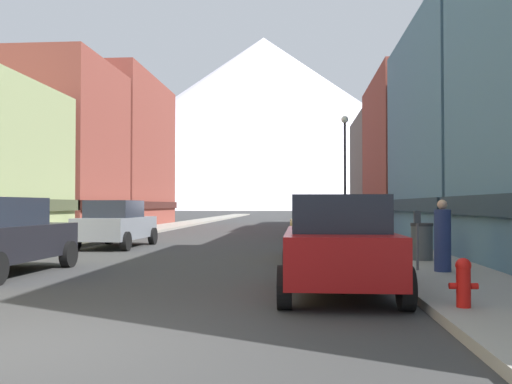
{
  "coord_description": "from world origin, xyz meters",
  "views": [
    {
      "loc": [
        3.12,
        -5.95,
        1.61
      ],
      "look_at": [
        0.26,
        30.64,
        2.46
      ],
      "focal_mm": 39.14,
      "sensor_mm": 36.0,
      "label": 1
    }
  ],
  "objects": [
    {
      "name": "parking_meter_near",
      "position": [
        5.75,
        6.79,
        1.01
      ],
      "size": [
        0.14,
        0.1,
        1.33
      ],
      "color": "#595960",
      "rests_on": "sidewalk_right"
    },
    {
      "name": "storefront_left_2",
      "position": [
        -12.13,
        24.33,
        4.64
      ],
      "size": [
        9.56,
        8.05,
        9.6
      ],
      "color": "brown",
      "rests_on": "ground"
    },
    {
      "name": "car_left_1",
      "position": [
        -3.8,
        14.68,
        0.9
      ],
      "size": [
        2.15,
        4.44,
        1.78
      ],
      "color": "slate",
      "rests_on": "ground"
    },
    {
      "name": "fire_hydrant_near",
      "position": [
        5.45,
        2.23,
        0.53
      ],
      "size": [
        0.4,
        0.22,
        0.7
      ],
      "color": "red",
      "rests_on": "sidewalk_right"
    },
    {
      "name": "sidewalk_right",
      "position": [
        6.25,
        35.0,
        0.07
      ],
      "size": [
        2.5,
        100.0,
        0.15
      ],
      "primitive_type": "cube",
      "color": "gray",
      "rests_on": "ground"
    },
    {
      "name": "car_right_1",
      "position": [
        3.8,
        10.62,
        0.9
      ],
      "size": [
        2.2,
        4.46,
        1.78
      ],
      "color": "#B28419",
      "rests_on": "ground"
    },
    {
      "name": "ground_plane",
      "position": [
        0.0,
        0.0,
        0.0
      ],
      "size": [
        400.0,
        400.0,
        0.0
      ],
      "primitive_type": "plane",
      "color": "#343434"
    },
    {
      "name": "pedestrian_0",
      "position": [
        -6.25,
        11.08,
        0.95
      ],
      "size": [
        0.36,
        0.36,
        1.73
      ],
      "color": "#333338",
      "rests_on": "sidewalk_left"
    },
    {
      "name": "potted_plant_0",
      "position": [
        -7.0,
        18.65,
        0.57
      ],
      "size": [
        0.56,
        0.56,
        0.86
      ],
      "color": "gray",
      "rests_on": "sidewalk_left"
    },
    {
      "name": "streetlamp_right",
      "position": [
        5.35,
        21.68,
        3.99
      ],
      "size": [
        0.36,
        0.36,
        5.86
      ],
      "color": "black",
      "rests_on": "sidewalk_right"
    },
    {
      "name": "storefront_right_3",
      "position": [
        11.72,
        38.28,
        4.06
      ],
      "size": [
        8.74,
        9.62,
        8.43
      ],
      "color": "#66605B",
      "rests_on": "ground"
    },
    {
      "name": "storefront_right_1",
      "position": [
        10.91,
        16.89,
        4.26
      ],
      "size": [
        7.12,
        10.52,
        8.84
      ],
      "color": "slate",
      "rests_on": "ground"
    },
    {
      "name": "pedestrian_1",
      "position": [
        6.25,
        6.59,
        0.87
      ],
      "size": [
        0.36,
        0.36,
        1.58
      ],
      "color": "navy",
      "rests_on": "sidewalk_right"
    },
    {
      "name": "storefront_right_2",
      "position": [
        11.17,
        28.05,
        4.44
      ],
      "size": [
        7.64,
        10.67,
        9.19
      ],
      "color": "brown",
      "rests_on": "ground"
    },
    {
      "name": "mountain_backdrop",
      "position": [
        -14.11,
        260.0,
        41.09
      ],
      "size": [
        223.43,
        223.43,
        82.18
      ],
      "primitive_type": "cone",
      "color": "silver",
      "rests_on": "ground"
    },
    {
      "name": "storefront_left_3",
      "position": [
        -11.82,
        34.88,
        5.36
      ],
      "size": [
        8.93,
        12.24,
        11.06
      ],
      "color": "brown",
      "rests_on": "ground"
    },
    {
      "name": "car_right_3",
      "position": [
        3.8,
        27.69,
        0.9
      ],
      "size": [
        2.2,
        4.46,
        1.78
      ],
      "color": "black",
      "rests_on": "ground"
    },
    {
      "name": "sidewalk_left",
      "position": [
        -6.25,
        35.0,
        0.07
      ],
      "size": [
        2.5,
        100.0,
        0.15
      ],
      "primitive_type": "cube",
      "color": "gray",
      "rests_on": "ground"
    },
    {
      "name": "car_right_2",
      "position": [
        3.8,
        20.03,
        0.9
      ],
      "size": [
        2.16,
        4.45,
        1.78
      ],
      "color": "slate",
      "rests_on": "ground"
    },
    {
      "name": "trash_bin_right",
      "position": [
        6.35,
        9.13,
        0.64
      ],
      "size": [
        0.59,
        0.59,
        0.98
      ],
      "color": "#4C5156",
      "rests_on": "sidewalk_right"
    },
    {
      "name": "car_right_0",
      "position": [
        3.8,
        4.26,
        0.9
      ],
      "size": [
        2.08,
        4.41,
        1.78
      ],
      "color": "#9E1111",
      "rests_on": "ground"
    }
  ]
}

